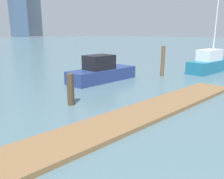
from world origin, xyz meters
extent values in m
cube|color=olive|center=(4.24, 7.63, 0.09)|extent=(15.48, 2.00, 0.18)
cylinder|color=brown|center=(12.99, 12.48, 1.26)|extent=(0.32, 0.32, 2.51)
cylinder|color=#473826|center=(2.89, 11.13, 0.81)|extent=(0.35, 0.35, 1.62)
cube|color=#1E6B8C|center=(18.31, 10.61, 0.55)|extent=(6.44, 1.87, 1.09)
cube|color=white|center=(17.71, 10.63, 1.59)|extent=(2.65, 1.42, 1.00)
cylinder|color=silver|center=(18.31, 10.61, 4.18)|extent=(0.12, 0.12, 6.18)
cube|color=navy|center=(7.99, 14.50, 0.46)|extent=(5.72, 2.10, 0.93)
cube|color=black|center=(7.67, 14.49, 1.46)|extent=(2.16, 1.60, 1.05)
camera|label=1|loc=(-3.30, 1.57, 3.65)|focal=36.51mm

